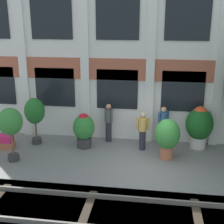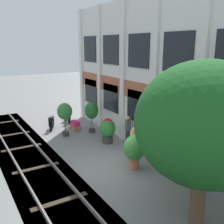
{
  "view_description": "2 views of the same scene",
  "coord_description": "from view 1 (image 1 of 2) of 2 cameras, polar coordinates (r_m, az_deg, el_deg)",
  "views": [
    {
      "loc": [
        0.27,
        -10.14,
        5.26
      ],
      "look_at": [
        -1.34,
        0.93,
        1.78
      ],
      "focal_mm": 50.0,
      "sensor_mm": 36.0,
      "label": 1
    },
    {
      "loc": [
        9.57,
        -5.53,
        5.48
      ],
      "look_at": [
        -1.28,
        1.06,
        2.18
      ],
      "focal_mm": 42.0,
      "sensor_mm": 36.0,
      "label": 2
    }
  ],
  "objects": [
    {
      "name": "ground_plane",
      "position": [
        11.42,
        6.06,
        -10.24
      ],
      "size": [
        80.0,
        80.0,
        0.0
      ],
      "primitive_type": "plane",
      "color": "slate"
    },
    {
      "name": "potted_plant_square_trough",
      "position": [
        13.64,
        -19.11,
        -5.21
      ],
      "size": [
        0.8,
        0.45,
        0.56
      ],
      "color": "#B76647",
      "rests_on": "ground"
    },
    {
      "name": "potted_plant_ribbed_drum",
      "position": [
        13.16,
        15.68,
        -2.21
      ],
      "size": [
        1.1,
        1.1,
        1.78
      ],
      "color": "beige",
      "rests_on": "ground"
    },
    {
      "name": "resident_near_plants",
      "position": [
        13.2,
        9.33,
        -2.29
      ],
      "size": [
        0.44,
        0.36,
        1.66
      ],
      "rotation": [
        0.0,
        0.0,
        -0.92
      ],
      "color": "#282833",
      "rests_on": "ground"
    },
    {
      "name": "potted_plant_glazed_jar",
      "position": [
        11.95,
        10.08,
        -4.32
      ],
      "size": [
        0.96,
        0.96,
        1.57
      ],
      "color": "#B76647",
      "rests_on": "ground"
    },
    {
      "name": "rail_tracks",
      "position": [
        9.08,
        5.22,
        -19.22
      ],
      "size": [
        24.43,
        2.8,
        0.43
      ],
      "color": "#4C473F",
      "rests_on": "ground"
    },
    {
      "name": "potted_plant_tall_urn",
      "position": [
        11.97,
        -18.11,
        -1.99
      ],
      "size": [
        0.91,
        0.91,
        2.07
      ],
      "color": "#333333",
      "rests_on": "ground"
    },
    {
      "name": "resident_watching_tracks",
      "position": [
        13.36,
        -0.63,
        -1.74
      ],
      "size": [
        0.39,
        0.41,
        1.69
      ],
      "rotation": [
        0.0,
        0.0,
        -2.38
      ],
      "color": "#282833",
      "rests_on": "ground"
    },
    {
      "name": "potted_plant_stone_basin",
      "position": [
        12.85,
        -5.18,
        -3.03
      ],
      "size": [
        0.89,
        0.89,
        1.46
      ],
      "color": "#333333",
      "rests_on": "ground"
    },
    {
      "name": "apartment_facade",
      "position": [
        13.15,
        7.17,
        11.19
      ],
      "size": [
        16.79,
        0.64,
        7.82
      ],
      "color": "silver",
      "rests_on": "ground"
    },
    {
      "name": "potted_plant_terracotta_small",
      "position": [
        13.35,
        -13.95,
        -0.11
      ],
      "size": [
        0.84,
        0.84,
        2.0
      ],
      "color": "#333333",
      "rests_on": "ground"
    },
    {
      "name": "resident_by_doorway",
      "position": [
        12.61,
        5.63,
        -3.28
      ],
      "size": [
        0.53,
        0.34,
        1.58
      ],
      "rotation": [
        0.0,
        0.0,
        -1.46
      ],
      "color": "#282833",
      "rests_on": "ground"
    }
  ]
}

